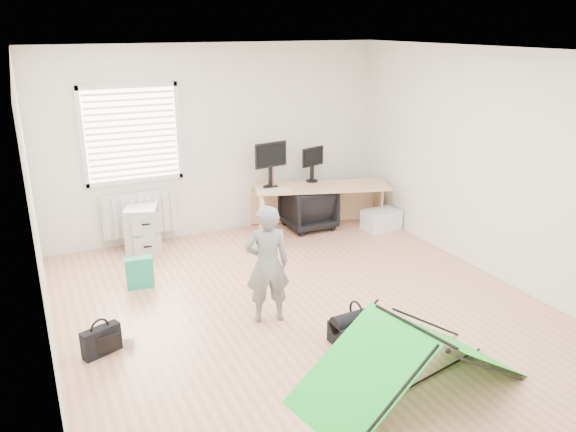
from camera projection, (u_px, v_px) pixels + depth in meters
name	position (u px, v px, depth m)	size (l,w,h in m)	color
ground	(304.00, 309.00, 6.09)	(5.50, 5.50, 0.00)	tan
back_wall	(218.00, 141.00, 8.00)	(5.00, 0.02, 2.70)	silver
window	(132.00, 134.00, 7.42)	(1.20, 0.06, 1.20)	silver
radiator	(139.00, 214.00, 7.75)	(1.00, 0.12, 0.60)	silver
desk	(322.00, 207.00, 8.38)	(1.98, 0.63, 0.67)	tan
filing_cabinet	(143.00, 228.00, 7.57)	(0.41, 0.55, 0.64)	#B0B3B6
monitor_left	(270.00, 171.00, 8.09)	(0.51, 0.11, 0.49)	black
monitor_right	(312.00, 169.00, 8.43)	(0.41, 0.09, 0.39)	black
keyboard	(274.00, 190.00, 8.01)	(0.47, 0.16, 0.02)	beige
thermos	(272.00, 178.00, 8.18)	(0.08, 0.08, 0.27)	#B16363
office_chair	(308.00, 207.00, 8.42)	(0.69, 0.71, 0.65)	black
person	(267.00, 264.00, 5.69)	(0.46, 0.30, 1.26)	slate
kite	(412.00, 358.00, 4.67)	(1.97, 0.86, 0.61)	#12C627
storage_crate	(381.00, 220.00, 8.43)	(0.52, 0.36, 0.29)	white
tote_bag	(140.00, 273.00, 6.55)	(0.31, 0.14, 0.37)	#1D8F69
laptop_bag	(101.00, 341.00, 5.23)	(0.37, 0.11, 0.28)	black
white_box	(129.00, 341.00, 5.41)	(0.09, 0.09, 0.09)	silver
duffel_bag	(355.00, 330.00, 5.48)	(0.50, 0.25, 0.22)	black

